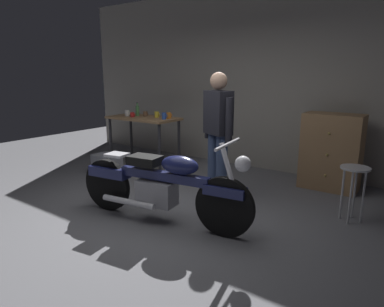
# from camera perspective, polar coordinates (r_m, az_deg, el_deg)

# --- Properties ---
(ground_plane) EXTENTS (12.00, 12.00, 0.00)m
(ground_plane) POSITION_cam_1_polar(r_m,az_deg,el_deg) (4.10, -6.21, -10.67)
(ground_plane) COLOR slate
(back_wall) EXTENTS (8.00, 0.12, 3.10)m
(back_wall) POSITION_cam_1_polar(r_m,az_deg,el_deg) (6.12, 11.49, 12.00)
(back_wall) COLOR gray
(back_wall) RESTS_ON ground_plane
(workbench) EXTENTS (1.30, 0.64, 0.90)m
(workbench) POSITION_cam_1_polar(r_m,az_deg,el_deg) (6.15, -8.08, 5.01)
(workbench) COLOR #99724C
(workbench) RESTS_ON ground_plane
(motorcycle) EXTENTS (2.18, 0.68, 1.00)m
(motorcycle) POSITION_cam_1_polar(r_m,az_deg,el_deg) (3.83, -5.11, -5.14)
(motorcycle) COLOR black
(motorcycle) RESTS_ON ground_plane
(person_standing) EXTENTS (0.53, 0.36, 1.67)m
(person_standing) POSITION_cam_1_polar(r_m,az_deg,el_deg) (4.48, 4.34, 3.82)
(person_standing) COLOR #3E5078
(person_standing) RESTS_ON ground_plane
(shop_stool) EXTENTS (0.32, 0.32, 0.64)m
(shop_stool) POSITION_cam_1_polar(r_m,az_deg,el_deg) (4.24, 25.44, -3.90)
(shop_stool) COLOR #B2B2B7
(shop_stool) RESTS_ON ground_plane
(wooden_dresser) EXTENTS (0.80, 0.47, 1.10)m
(wooden_dresser) POSITION_cam_1_polar(r_m,az_deg,el_deg) (5.32, 22.20, 0.26)
(wooden_dresser) COLOR #99724C
(wooden_dresser) RESTS_ON ground_plane
(storage_bin) EXTENTS (0.44, 0.32, 0.34)m
(storage_bin) POSITION_cam_1_polar(r_m,az_deg,el_deg) (5.88, -13.98, -1.79)
(storage_bin) COLOR gray
(storage_bin) RESTS_ON ground_plane
(mug_yellow_tall) EXTENTS (0.11, 0.08, 0.10)m
(mug_yellow_tall) POSITION_cam_1_polar(r_m,az_deg,el_deg) (6.04, -5.90, 6.50)
(mug_yellow_tall) COLOR yellow
(mug_yellow_tall) RESTS_ON workbench
(mug_orange_travel) EXTENTS (0.12, 0.08, 0.10)m
(mug_orange_travel) POSITION_cam_1_polar(r_m,az_deg,el_deg) (5.90, -3.87, 6.35)
(mug_orange_travel) COLOR orange
(mug_orange_travel) RESTS_ON workbench
(mug_white_ceramic) EXTENTS (0.11, 0.08, 0.11)m
(mug_white_ceramic) POSITION_cam_1_polar(r_m,az_deg,el_deg) (6.30, -10.76, 6.62)
(mug_white_ceramic) COLOR white
(mug_white_ceramic) RESTS_ON workbench
(mug_blue_enamel) EXTENTS (0.11, 0.07, 0.11)m
(mug_blue_enamel) POSITION_cam_1_polar(r_m,az_deg,el_deg) (5.77, -4.67, 6.26)
(mug_blue_enamel) COLOR #2D51AD
(mug_blue_enamel) RESTS_ON workbench
(mug_brown_stoneware) EXTENTS (0.11, 0.08, 0.09)m
(mug_brown_stoneware) POSITION_cam_1_polar(r_m,az_deg,el_deg) (6.25, -7.79, 6.58)
(mug_brown_stoneware) COLOR brown
(mug_brown_stoneware) RESTS_ON workbench
(mug_red_diner) EXTENTS (0.10, 0.07, 0.09)m
(mug_red_diner) POSITION_cam_1_polar(r_m,az_deg,el_deg) (6.15, -9.91, 6.39)
(mug_red_diner) COLOR red
(mug_red_diner) RESTS_ON workbench
(bottle) EXTENTS (0.06, 0.06, 0.24)m
(bottle) POSITION_cam_1_polar(r_m,az_deg,el_deg) (6.32, -9.09, 7.10)
(bottle) COLOR #4C8C4C
(bottle) RESTS_ON workbench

